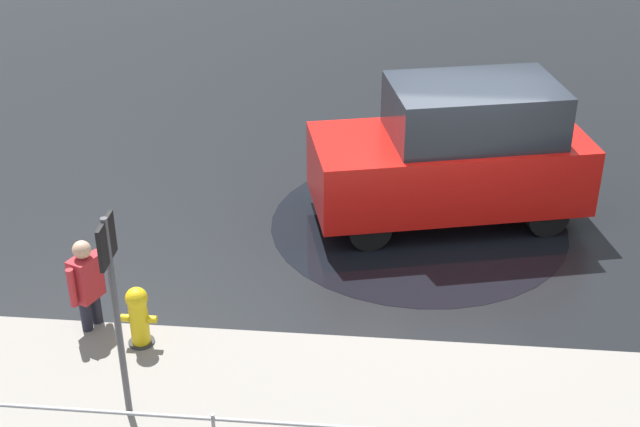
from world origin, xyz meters
TOP-DOWN VIEW (x-y plane):
  - ground_plane at (0.00, 0.00)m, footprint 60.00×60.00m
  - moving_hatchback at (0.08, -0.56)m, footprint 4.19×2.59m
  - fire_hydrant at (3.81, 2.95)m, footprint 0.42×0.31m
  - pedestrian at (4.49, 2.67)m, footprint 0.36×0.53m
  - sign_post at (3.61, 4.15)m, footprint 0.07×0.44m
  - puddle_patch at (0.55, -0.25)m, footprint 4.31×4.31m

SIDE VIEW (x-z plane):
  - ground_plane at x=0.00m, z-range 0.00..0.00m
  - puddle_patch at x=0.55m, z-range 0.00..0.01m
  - fire_hydrant at x=3.81m, z-range 0.00..0.80m
  - pedestrian at x=4.49m, z-range 0.07..1.29m
  - moving_hatchback at x=0.08m, z-range 0.00..2.06m
  - sign_post at x=3.61m, z-range 0.38..2.78m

